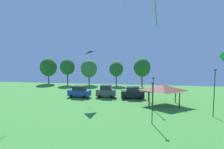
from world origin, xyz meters
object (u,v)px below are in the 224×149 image
Objects in this scene: park_pavilion at (163,88)px; light_post_2 at (152,100)px; kite_flying_6 at (85,60)px; treeline_tree_1 at (67,67)px; parked_car_third_from_left at (133,93)px; treeline_tree_0 at (48,67)px; treeline_tree_4 at (142,68)px; parked_car_second_from_left at (106,92)px; treeline_tree_3 at (116,69)px; treeline_tree_2 at (89,69)px; parked_car_leftmost at (79,92)px; light_post_1 at (153,91)px; light_post_0 at (214,90)px.

park_pavilion is 10.71m from light_post_2.
treeline_tree_1 is (-11.27, 20.20, -2.72)m from kite_flying_6.
kite_flying_6 is 11.80m from parked_car_third_from_left.
treeline_tree_0 is 0.99× the size of treeline_tree_4.
treeline_tree_4 is at bearing 92.41° from light_post_2.
parked_car_second_from_left is 28.34m from treeline_tree_0.
parked_car_second_from_left is 0.74× the size of light_post_2.
parked_car_second_from_left is 0.51× the size of treeline_tree_0.
park_pavilion is 0.81× the size of treeline_tree_4.
treeline_tree_2 is at bearing -179.17° from treeline_tree_3.
treeline_tree_2 is (-4.80, 20.90, -3.18)m from kite_flying_6.
park_pavilion is (16.74, -3.82, 1.90)m from parked_car_leftmost.
park_pavilion reaches higher than parked_car_second_from_left.
light_post_2 is (14.32, -14.25, 1.97)m from parked_car_leftmost.
light_post_1 is (-1.96, -3.80, -0.02)m from park_pavilion.
parked_car_second_from_left is 12.57m from light_post_1.
treeline_tree_0 is at bearing 129.80° from kite_flying_6.
treeline_tree_4 reaches higher than light_post_0.
kite_flying_6 is 0.64× the size of light_post_1.
park_pavilion is 4.28m from light_post_1.
treeline_tree_2 reaches higher than treeline_tree_3.
treeline_tree_1 reaches higher than light_post_1.
parked_car_third_from_left is 0.70× the size of light_post_0.
light_post_0 is at bearing -40.14° from treeline_tree_1.
treeline_tree_2 reaches higher than parked_car_leftmost.
park_pavilion is 1.17× the size of light_post_2.
parked_car_second_from_left is at bearing -89.81° from treeline_tree_3.
kite_flying_6 is 7.71m from parked_car_leftmost.
treeline_tree_1 is at bearing -173.86° from treeline_tree_2.
parked_car_leftmost is at bearing -129.28° from treeline_tree_4.
parked_car_third_from_left is 0.64× the size of treeline_tree_2.
kite_flying_6 is at bearing 176.44° from park_pavilion.
parked_car_leftmost is (-2.10, 2.91, -6.83)m from kite_flying_6.
park_pavilion is 33.50m from treeline_tree_1.
parked_car_second_from_left is at bearing -116.17° from treeline_tree_4.
parked_car_third_from_left is 18.93m from treeline_tree_3.
treeline_tree_2 reaches higher than parked_car_second_from_left.
park_pavilion reaches higher than parked_car_leftmost.
parked_car_second_from_left is at bearing 157.75° from park_pavilion.
treeline_tree_0 is 13.28m from treeline_tree_2.
parked_car_leftmost is 20.00m from treeline_tree_1.
parked_car_third_from_left is at bearing -96.94° from treeline_tree_4.
treeline_tree_2 is at bearing 172.63° from treeline_tree_4.
light_post_0 is 0.87× the size of treeline_tree_0.
light_post_2 reaches higher than parked_car_leftmost.
treeline_tree_3 reaches higher than parked_car_second_from_left.
park_pavilion is 0.82× the size of treeline_tree_0.
light_post_1 is at bearing -85.79° from treeline_tree_4.
treeline_tree_2 is at bearing 106.20° from parked_car_leftmost.
light_post_0 reaches higher than light_post_1.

